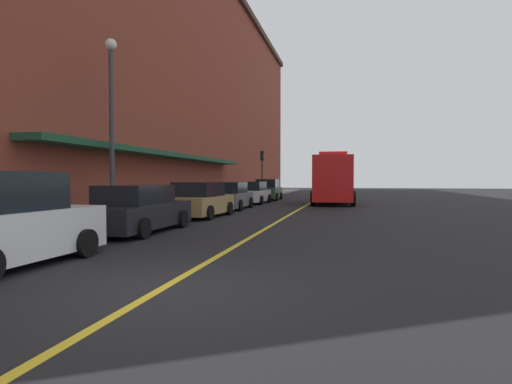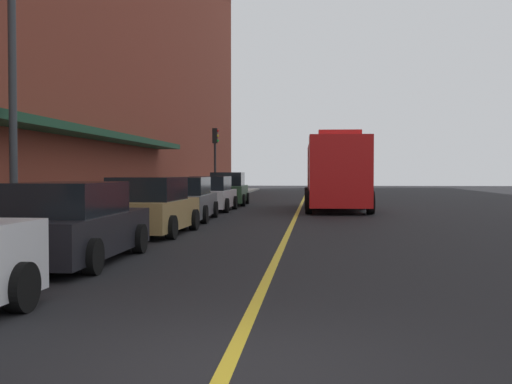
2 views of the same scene
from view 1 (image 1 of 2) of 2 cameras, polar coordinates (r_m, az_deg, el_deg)
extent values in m
plane|color=black|center=(31.44, 7.36, -1.49)|extent=(112.00, 112.00, 0.00)
cube|color=gray|center=(32.62, -3.55, -1.23)|extent=(2.40, 70.00, 0.15)
cube|color=gold|center=(31.44, 7.36, -1.48)|extent=(0.16, 70.00, 0.01)
cube|color=brown|center=(35.30, -15.84, 14.39)|extent=(12.14, 64.00, 19.07)
cube|color=#19472D|center=(24.36, -11.04, 4.85)|extent=(1.20, 22.40, 0.24)
cube|color=silver|center=(9.92, -31.09, -4.94)|extent=(2.02, 4.24, 0.96)
cylinder|color=black|center=(11.54, -29.75, -5.69)|extent=(0.24, 0.65, 0.64)
cylinder|color=black|center=(10.31, -22.10, -6.46)|extent=(0.24, 0.65, 0.64)
cube|color=black|center=(14.59, -15.58, -3.07)|extent=(1.86, 4.86, 0.77)
cube|color=black|center=(14.33, -16.05, -0.35)|extent=(1.66, 2.68, 0.63)
cylinder|color=black|center=(16.36, -15.96, -3.40)|extent=(0.23, 0.64, 0.64)
cylinder|color=black|center=(15.57, -9.98, -3.62)|extent=(0.23, 0.64, 0.64)
cylinder|color=black|center=(13.80, -21.89, -4.40)|extent=(0.23, 0.64, 0.64)
cylinder|color=black|center=(12.86, -15.07, -4.78)|extent=(0.23, 0.64, 0.64)
cube|color=#A5844C|center=(19.85, -7.51, -1.71)|extent=(2.01, 4.50, 0.80)
cube|color=black|center=(19.61, -7.76, 0.38)|extent=(1.77, 2.49, 0.66)
cylinder|color=black|center=(21.51, -8.52, -2.13)|extent=(0.24, 0.65, 0.64)
cylinder|color=black|center=(20.84, -3.64, -2.24)|extent=(0.24, 0.65, 0.64)
cylinder|color=black|center=(19.00, -11.75, -2.66)|extent=(0.24, 0.65, 0.64)
cylinder|color=black|center=(18.24, -6.32, -2.82)|extent=(0.24, 0.65, 0.64)
cube|color=#595B60|center=(24.90, -3.56, -1.02)|extent=(2.03, 4.77, 0.78)
cube|color=black|center=(24.65, -3.70, 0.61)|extent=(1.77, 2.65, 0.64)
cylinder|color=black|center=(26.57, -4.76, -1.38)|extent=(0.24, 0.65, 0.64)
cylinder|color=black|center=(26.13, -0.75, -1.43)|extent=(0.24, 0.65, 0.64)
cylinder|color=black|center=(23.77, -6.65, -1.76)|extent=(0.24, 0.65, 0.64)
cylinder|color=black|center=(23.28, -2.20, -1.82)|extent=(0.24, 0.65, 0.64)
cube|color=silver|center=(30.59, -0.33, -0.50)|extent=(1.77, 4.31, 0.78)
cube|color=black|center=(30.36, -0.43, 0.82)|extent=(1.57, 2.38, 0.64)
cylinder|color=black|center=(32.10, -1.26, -0.84)|extent=(0.23, 0.64, 0.64)
cylinder|color=black|center=(31.70, 1.76, -0.87)|extent=(0.23, 0.64, 0.64)
cylinder|color=black|center=(29.54, -2.58, -1.06)|extent=(0.23, 0.64, 0.64)
cylinder|color=black|center=(29.11, 0.69, -1.11)|extent=(0.23, 0.64, 0.64)
cube|color=#2D5133|center=(35.80, 1.65, -0.10)|extent=(1.95, 4.38, 0.88)
cube|color=black|center=(35.57, 1.60, 1.18)|extent=(1.71, 2.43, 0.72)
cylinder|color=black|center=(37.29, 0.59, -0.48)|extent=(0.24, 0.65, 0.64)
cylinder|color=black|center=(37.00, 3.39, -0.50)|extent=(0.24, 0.65, 0.64)
cylinder|color=black|center=(34.66, -0.21, -0.65)|extent=(0.24, 0.65, 0.64)
cylinder|color=black|center=(34.35, 2.80, -0.67)|extent=(0.24, 0.65, 0.64)
cube|color=red|center=(27.95, 10.42, 1.81)|extent=(2.63, 2.49, 3.03)
cube|color=red|center=(32.46, 10.57, 1.58)|extent=(2.71, 5.96, 2.78)
cube|color=red|center=(28.00, 10.43, 5.15)|extent=(1.82, 0.64, 0.24)
cylinder|color=black|center=(28.07, 13.07, -0.89)|extent=(0.32, 1.01, 1.00)
cylinder|color=black|center=(28.12, 7.74, -0.85)|extent=(0.32, 1.01, 1.00)
cylinder|color=black|center=(31.75, 12.89, -0.59)|extent=(0.32, 1.01, 1.00)
cylinder|color=black|center=(31.80, 8.18, -0.56)|extent=(0.32, 1.01, 1.00)
cylinder|color=black|center=(34.14, 12.80, -0.43)|extent=(0.32, 1.01, 1.00)
cylinder|color=black|center=(34.18, 8.42, -0.40)|extent=(0.32, 1.01, 1.00)
cylinder|color=#4C4C51|center=(32.71, -1.95, -0.17)|extent=(0.07, 0.07, 1.05)
cube|color=black|center=(32.70, -1.95, 1.00)|extent=(0.14, 0.18, 0.28)
cylinder|color=#4C4C51|center=(24.10, -7.42, -0.87)|extent=(0.07, 0.07, 1.05)
cube|color=black|center=(24.08, -7.42, 0.71)|extent=(0.14, 0.18, 0.28)
cylinder|color=#4C4C51|center=(34.52, -1.16, -0.07)|extent=(0.07, 0.07, 1.05)
cube|color=black|center=(34.51, -1.16, 1.04)|extent=(0.14, 0.18, 0.28)
cylinder|color=#4C4C51|center=(20.67, -10.96, -1.32)|extent=(0.07, 0.07, 1.05)
cube|color=black|center=(20.65, -10.97, 0.53)|extent=(0.14, 0.18, 0.28)
cylinder|color=#33383D|center=(17.04, -18.99, 7.15)|extent=(0.18, 0.18, 6.50)
sphere|color=white|center=(17.72, -19.11, 18.39)|extent=(0.44, 0.44, 0.44)
cylinder|color=#232326|center=(39.91, 0.84, 1.86)|extent=(0.14, 0.14, 3.40)
cube|color=black|center=(39.98, 0.84, 4.95)|extent=(0.28, 0.36, 0.90)
sphere|color=red|center=(39.96, 1.06, 5.38)|extent=(0.16, 0.16, 0.16)
sphere|color=gold|center=(39.94, 1.06, 4.95)|extent=(0.16, 0.16, 0.16)
sphere|color=green|center=(39.93, 1.06, 4.52)|extent=(0.16, 0.16, 0.16)
camera|label=2|loc=(2.28, -59.19, 0.66)|focal=44.80mm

